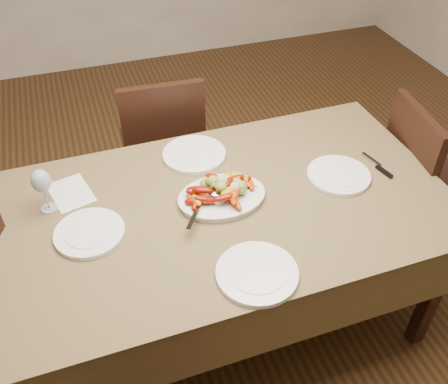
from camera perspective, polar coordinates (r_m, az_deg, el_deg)
name	(u,v)px	position (r m, az deg, el deg)	size (l,w,h in m)	color
floor	(261,315)	(2.58, 4.30, -13.82)	(6.00, 6.00, 0.00)	#3C2612
dining_table	(224,266)	(2.27, 0.00, -8.44)	(1.84, 1.04, 0.76)	brown
chair_far	(161,145)	(2.83, -7.16, 5.36)	(0.42, 0.42, 0.95)	black
chair_right	(433,189)	(2.72, 22.79, 0.29)	(0.42, 0.42, 0.95)	black
serving_platter	(222,198)	(2.01, -0.26, -0.72)	(0.34, 0.26, 0.02)	white
roasted_vegetables	(222,187)	(1.97, -0.26, 0.52)	(0.28, 0.19, 0.09)	#760C02
serving_spoon	(209,201)	(1.94, -1.71, -1.02)	(0.28, 0.06, 0.03)	#9EA0A8
plate_left	(90,233)	(1.94, -15.12, -4.55)	(0.26, 0.26, 0.02)	white
plate_right	(338,175)	(2.18, 12.95, 1.86)	(0.27, 0.27, 0.02)	white
plate_far	(194,154)	(2.25, -3.42, 4.30)	(0.28, 0.28, 0.02)	white
plate_near	(257,273)	(1.74, 3.80, -9.26)	(0.29, 0.29, 0.02)	white
wine_glass	(44,189)	(2.03, -19.93, 0.30)	(0.08, 0.08, 0.20)	#8C99A5
menu_card	(71,193)	(2.14, -17.10, -0.09)	(0.15, 0.21, 0.00)	silver
table_knife	(378,166)	(2.28, 17.21, 2.82)	(0.02, 0.20, 0.01)	#9EA0A8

